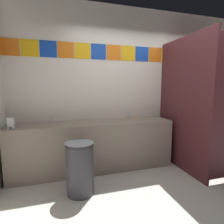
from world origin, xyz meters
The scene contains 9 objects.
ground_plane centered at (0.00, 0.00, 0.00)m, with size 10.02×10.02×0.00m, color #B2ADA3.
wall_back centered at (0.00, 1.44, 1.45)m, with size 4.55×0.09×2.90m.
vanity_counter centered at (-0.87, 1.11, 0.43)m, with size 2.72×0.58×0.84m.
faucet_left centered at (-1.55, 1.20, 0.89)m, with size 0.04×0.10×0.14m.
faucet_right centered at (-0.19, 1.20, 0.89)m, with size 0.04×0.10×0.14m.
soap_dispenser centered at (-2.10, 0.94, 0.92)m, with size 0.09×0.09×0.16m.
stall_divider centered at (0.78, 0.49, 1.13)m, with size 0.92×1.34×2.26m.
toilet centered at (1.11, 1.05, 0.30)m, with size 0.39×0.49×0.74m.
trash_bin centered at (-1.19, 0.42, 0.35)m, with size 0.38×0.38×0.71m.
Camera 1 is at (-1.43, -1.92, 1.44)m, focal length 29.28 mm.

